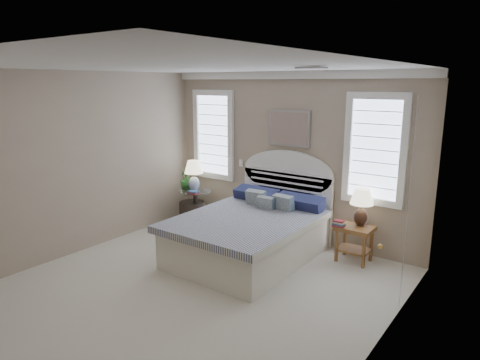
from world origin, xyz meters
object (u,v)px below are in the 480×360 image
floor_pot (192,213)px  side_table_left (196,204)px  lamp_right (362,203)px  lamp_left (194,172)px  nightstand_right (355,236)px  bed (252,231)px

floor_pot → side_table_left: bearing=18.0°
lamp_right → lamp_left: bearing=-176.6°
nightstand_right → lamp_left: lamp_left is taller
floor_pot → lamp_right: bearing=4.1°
nightstand_right → lamp_right: (0.04, 0.10, 0.47)m
bed → lamp_right: size_ratio=4.19×
nightstand_right → lamp_left: bearing=-178.4°
bed → floor_pot: 1.82m
bed → lamp_left: 1.89m
bed → side_table_left: bed is taller
nightstand_right → lamp_right: bearing=69.9°
lamp_left → side_table_left: bearing=-23.3°
floor_pot → nightstand_right: bearing=2.3°
side_table_left → bed: bearing=-19.7°
side_table_left → lamp_right: 3.03m
side_table_left → lamp_right: lamp_right is taller
bed → floor_pot: size_ratio=5.01×
floor_pot → lamp_right: size_ratio=0.84×
side_table_left → floor_pot: bearing=-162.0°
nightstand_right → lamp_right: lamp_right is taller
bed → lamp_left: size_ratio=4.15×
side_table_left → lamp_left: lamp_left is taller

